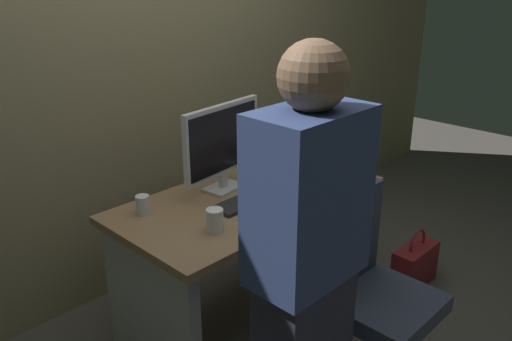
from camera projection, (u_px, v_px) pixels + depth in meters
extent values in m
plane|color=#4C4742|center=(250.00, 316.00, 2.94)|extent=(9.00, 9.00, 0.00)
cube|color=#8C7F5B|center=(145.00, 30.00, 2.93)|extent=(6.40, 0.10, 3.00)
cube|color=#93704C|center=(249.00, 199.00, 2.68)|extent=(1.39, 0.73, 0.04)
cube|color=#B2B2B7|center=(151.00, 314.00, 2.39)|extent=(0.06, 0.65, 0.70)
cube|color=#B2B2B7|center=(322.00, 223.00, 3.24)|extent=(0.06, 0.65, 0.70)
cube|color=#33384C|center=(382.00, 304.00, 2.28)|extent=(0.44, 0.44, 0.08)
cube|color=#33384C|center=(350.00, 237.00, 2.31)|extent=(0.40, 0.06, 0.44)
cube|color=navy|center=(309.00, 197.00, 1.67)|extent=(0.40, 0.24, 0.58)
sphere|color=brown|center=(313.00, 76.00, 1.53)|extent=(0.22, 0.22, 0.22)
cube|color=silver|center=(224.00, 188.00, 2.75)|extent=(0.22, 0.16, 0.02)
cube|color=silver|center=(223.00, 179.00, 2.73)|extent=(0.04, 0.03, 0.08)
cube|color=silver|center=(222.00, 139.00, 2.65)|extent=(0.54, 0.09, 0.36)
cube|color=black|center=(224.00, 140.00, 2.64)|extent=(0.49, 0.07, 0.32)
cube|color=#262626|center=(250.00, 199.00, 2.61)|extent=(0.43, 0.14, 0.02)
ellipsoid|color=white|center=(291.00, 181.00, 2.81)|extent=(0.06, 0.10, 0.03)
cylinder|color=white|center=(215.00, 220.00, 2.29)|extent=(0.08, 0.08, 0.10)
cylinder|color=silver|center=(143.00, 205.00, 2.46)|extent=(0.06, 0.06, 0.09)
cube|color=#594C72|center=(284.00, 163.00, 3.08)|extent=(0.17, 0.15, 0.03)
cube|color=white|center=(285.00, 158.00, 3.07)|extent=(0.19, 0.15, 0.03)
cube|color=#338C59|center=(282.00, 154.00, 3.05)|extent=(0.20, 0.15, 0.04)
cube|color=black|center=(327.00, 175.00, 2.92)|extent=(0.08, 0.15, 0.01)
cube|color=maroon|center=(414.00, 266.00, 3.19)|extent=(0.34, 0.14, 0.26)
torus|color=maroon|center=(417.00, 243.00, 3.13)|extent=(0.18, 0.02, 0.18)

